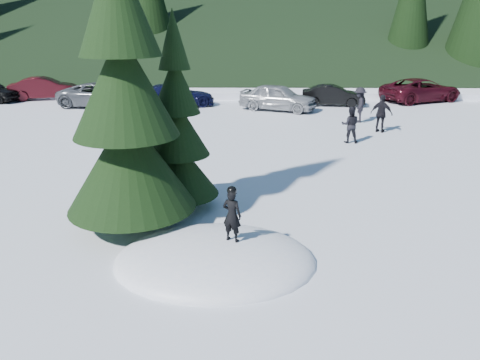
{
  "coord_description": "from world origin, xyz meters",
  "views": [
    {
      "loc": [
        0.68,
        -9.2,
        5.07
      ],
      "look_at": [
        0.52,
        2.37,
        1.1
      ],
      "focal_mm": 35.0,
      "sensor_mm": 36.0,
      "label": 1
    }
  ],
  "objects_px": {
    "adult_0": "(350,125)",
    "car_3": "(176,95)",
    "spruce_tall": "(125,98)",
    "car_6": "(421,90)",
    "spruce_short": "(177,135)",
    "car_4": "(278,97)",
    "adult_2": "(359,105)",
    "car_5": "(333,95)",
    "car_1": "(45,88)",
    "child_skier": "(232,215)",
    "car_2": "(102,95)",
    "adult_1": "(382,114)"
  },
  "relations": [
    {
      "from": "spruce_tall",
      "to": "car_3",
      "type": "xyz_separation_m",
      "value": [
        -1.47,
        17.68,
        -2.63
      ]
    },
    {
      "from": "adult_2",
      "to": "car_1",
      "type": "height_order",
      "value": "adult_2"
    },
    {
      "from": "spruce_short",
      "to": "adult_2",
      "type": "xyz_separation_m",
      "value": [
        7.72,
        11.82,
        -1.2
      ]
    },
    {
      "from": "adult_1",
      "to": "adult_2",
      "type": "distance_m",
      "value": 2.36
    },
    {
      "from": "spruce_tall",
      "to": "adult_1",
      "type": "distance_m",
      "value": 14.52
    },
    {
      "from": "adult_0",
      "to": "adult_2",
      "type": "distance_m",
      "value": 4.54
    },
    {
      "from": "adult_1",
      "to": "car_3",
      "type": "distance_m",
      "value": 12.67
    },
    {
      "from": "car_2",
      "to": "car_6",
      "type": "height_order",
      "value": "car_6"
    },
    {
      "from": "adult_0",
      "to": "car_3",
      "type": "relative_size",
      "value": 0.33
    },
    {
      "from": "car_5",
      "to": "car_4",
      "type": "bearing_deg",
      "value": 122.59
    },
    {
      "from": "adult_2",
      "to": "car_5",
      "type": "distance_m",
      "value": 5.03
    },
    {
      "from": "spruce_tall",
      "to": "adult_1",
      "type": "relative_size",
      "value": 4.85
    },
    {
      "from": "car_1",
      "to": "car_6",
      "type": "bearing_deg",
      "value": -106.73
    },
    {
      "from": "car_4",
      "to": "adult_2",
      "type": "bearing_deg",
      "value": -107.34
    },
    {
      "from": "spruce_short",
      "to": "adult_0",
      "type": "bearing_deg",
      "value": 49.71
    },
    {
      "from": "car_3",
      "to": "car_5",
      "type": "xyz_separation_m",
      "value": [
        9.73,
        0.54,
        -0.06
      ]
    },
    {
      "from": "spruce_tall",
      "to": "spruce_short",
      "type": "bearing_deg",
      "value": 54.46
    },
    {
      "from": "child_skier",
      "to": "car_2",
      "type": "distance_m",
      "value": 21.12
    },
    {
      "from": "car_5",
      "to": "spruce_short",
      "type": "bearing_deg",
      "value": 163.97
    },
    {
      "from": "spruce_short",
      "to": "car_6",
      "type": "bearing_deg",
      "value": 54.32
    },
    {
      "from": "adult_2",
      "to": "car_1",
      "type": "xyz_separation_m",
      "value": [
        -19.35,
        7.19,
        -0.17
      ]
    },
    {
      "from": "car_1",
      "to": "adult_2",
      "type": "bearing_deg",
      "value": -125.84
    },
    {
      "from": "spruce_tall",
      "to": "adult_1",
      "type": "bearing_deg",
      "value": 49.76
    },
    {
      "from": "adult_0",
      "to": "car_4",
      "type": "xyz_separation_m",
      "value": [
        -2.63,
        7.66,
        -0.02
      ]
    },
    {
      "from": "spruce_short",
      "to": "car_5",
      "type": "bearing_deg",
      "value": 66.65
    },
    {
      "from": "car_4",
      "to": "car_1",
      "type": "bearing_deg",
      "value": 98.34
    },
    {
      "from": "spruce_tall",
      "to": "adult_0",
      "type": "height_order",
      "value": "spruce_tall"
    },
    {
      "from": "spruce_tall",
      "to": "car_4",
      "type": "distance_m",
      "value": 17.4
    },
    {
      "from": "car_3",
      "to": "car_5",
      "type": "height_order",
      "value": "car_3"
    },
    {
      "from": "spruce_short",
      "to": "adult_1",
      "type": "bearing_deg",
      "value": 49.12
    },
    {
      "from": "adult_1",
      "to": "car_4",
      "type": "relative_size",
      "value": 0.39
    },
    {
      "from": "spruce_tall",
      "to": "adult_2",
      "type": "height_order",
      "value": "spruce_tall"
    },
    {
      "from": "car_2",
      "to": "spruce_tall",
      "type": "bearing_deg",
      "value": -153.3
    },
    {
      "from": "car_2",
      "to": "child_skier",
      "type": "bearing_deg",
      "value": -148.17
    },
    {
      "from": "car_1",
      "to": "car_3",
      "type": "xyz_separation_m",
      "value": [
        9.16,
        -2.73,
        -0.05
      ]
    },
    {
      "from": "car_2",
      "to": "car_6",
      "type": "distance_m",
      "value": 20.34
    },
    {
      "from": "child_skier",
      "to": "car_6",
      "type": "distance_m",
      "value": 24.54
    },
    {
      "from": "child_skier",
      "to": "adult_2",
      "type": "xyz_separation_m",
      "value": [
        6.15,
        14.94,
        -0.17
      ]
    },
    {
      "from": "car_1",
      "to": "car_6",
      "type": "height_order",
      "value": "car_6"
    },
    {
      "from": "spruce_short",
      "to": "adult_0",
      "type": "xyz_separation_m",
      "value": [
        6.36,
        7.5,
        -1.32
      ]
    },
    {
      "from": "spruce_tall",
      "to": "car_5",
      "type": "relative_size",
      "value": 2.23
    },
    {
      "from": "child_skier",
      "to": "car_3",
      "type": "distance_m",
      "value": 19.82
    },
    {
      "from": "spruce_tall",
      "to": "car_6",
      "type": "height_order",
      "value": "spruce_tall"
    },
    {
      "from": "car_5",
      "to": "car_2",
      "type": "bearing_deg",
      "value": 99.84
    },
    {
      "from": "adult_0",
      "to": "adult_1",
      "type": "relative_size",
      "value": 0.89
    },
    {
      "from": "spruce_short",
      "to": "car_4",
      "type": "distance_m",
      "value": 15.66
    },
    {
      "from": "spruce_tall",
      "to": "car_5",
      "type": "height_order",
      "value": "spruce_tall"
    },
    {
      "from": "car_3",
      "to": "adult_0",
      "type": "bearing_deg",
      "value": -153.66
    },
    {
      "from": "car_5",
      "to": "adult_2",
      "type": "bearing_deg",
      "value": -167.43
    },
    {
      "from": "spruce_tall",
      "to": "spruce_short",
      "type": "height_order",
      "value": "spruce_tall"
    }
  ]
}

